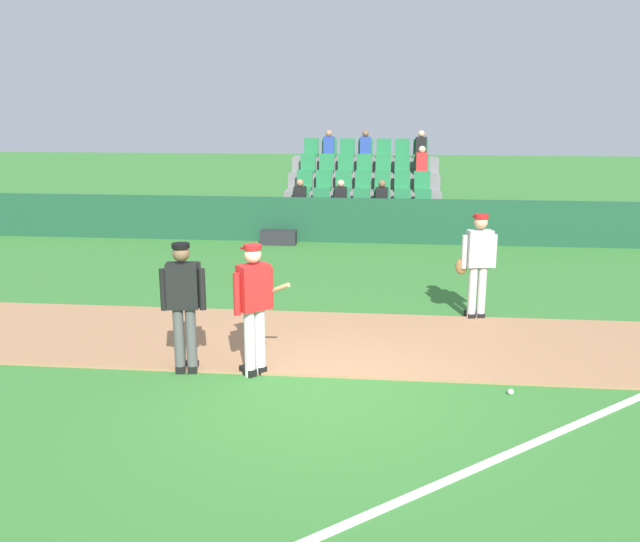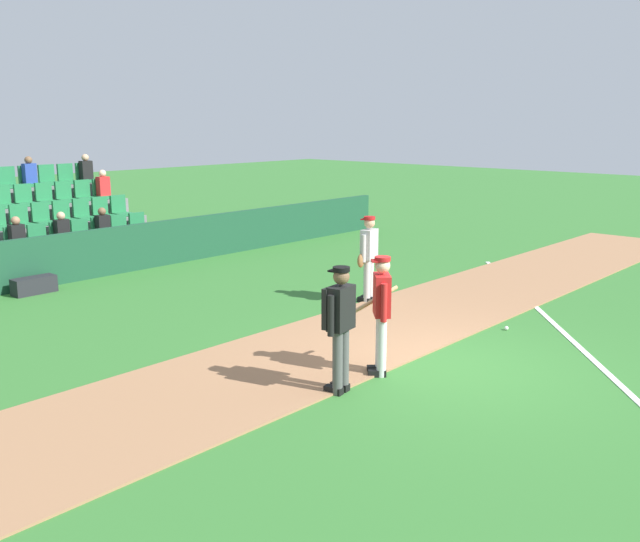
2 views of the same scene
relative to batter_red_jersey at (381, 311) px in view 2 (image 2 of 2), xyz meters
name	(u,v)px [view 2 (image 2 of 2)]	position (x,y,z in m)	size (l,w,h in m)	color
ground_plane	(444,365)	(0.96, -0.50, -0.97)	(80.00, 80.00, 0.00)	#33702D
infield_dirt_path	(350,339)	(0.96, 1.36, -0.95)	(28.00, 2.78, 0.03)	#9E704C
foul_line_chalk	(559,329)	(3.96, -1.00, -0.96)	(12.00, 0.10, 0.01)	white
dugout_fence	(106,252)	(0.96, 8.93, -0.40)	(20.00, 0.16, 1.14)	#19472D
stadium_bleachers	(57,234)	(0.96, 11.23, -0.22)	(4.45, 3.80, 2.70)	slate
batter_red_jersey	(381,311)	(0.00, 0.00, 0.00)	(0.72, 0.68, 1.76)	silver
umpire_home_plate	(340,322)	(-0.93, -0.01, 0.03)	(0.59, 0.34, 1.76)	#4C4C4C
runner_grey_jersey	(368,256)	(3.17, 2.73, -0.01)	(0.67, 0.37, 1.76)	#B2B2B2
baseball	(506,328)	(3.26, -0.33, -0.93)	(0.07, 0.07, 0.07)	white
equipment_bag	(34,285)	(-1.06, 8.48, -0.79)	(0.90, 0.36, 0.36)	#232328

